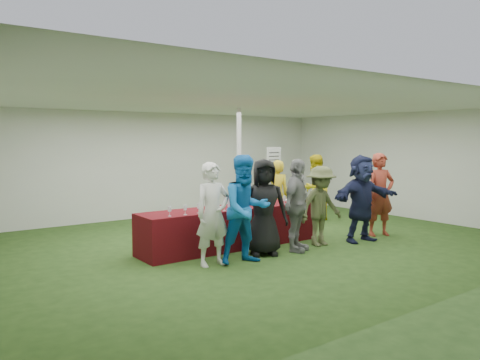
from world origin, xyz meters
TOP-DOWN VIEW (x-y plane):
  - ground at (0.00, 0.00)m, footprint 60.00×60.00m
  - tent at (0.50, 1.20)m, footprint 10.00×10.00m
  - serving_table at (-0.56, -0.03)m, footprint 3.60×0.80m
  - wine_bottles at (0.16, 0.13)m, footprint 0.91×0.15m
  - wine_glasses at (-0.78, -0.28)m, footprint 2.82×0.13m
  - water_bottle at (-0.55, 0.05)m, footprint 0.07×0.07m
  - bar_towel at (0.95, 0.02)m, footprint 0.25×0.18m
  - dump_bucket at (1.02, -0.25)m, footprint 0.22×0.22m
  - wine_list_sign at (2.79, 2.74)m, footprint 0.50×0.03m
  - staff_pourer at (1.22, 0.77)m, footprint 0.67×0.57m
  - staff_back at (2.71, 1.08)m, footprint 0.90×0.77m
  - customer_0 at (-1.54, -0.92)m, footprint 0.61×0.40m
  - customer_1 at (-1.03, -1.12)m, footprint 0.94×0.78m
  - customer_2 at (-0.44, -0.85)m, footprint 0.97×0.85m
  - customer_3 at (0.19, -1.00)m, footprint 1.05×0.82m
  - customer_4 at (0.87, -0.93)m, footprint 0.99×0.58m
  - customer_5 at (1.77, -1.15)m, footprint 1.63×0.65m
  - customer_6 at (2.55, -1.00)m, footprint 0.73×0.60m

SIDE VIEW (x-z plane):
  - ground at x=0.00m, z-range 0.00..0.00m
  - serving_table at x=-0.56m, z-range 0.00..0.75m
  - customer_4 at x=0.87m, z-range 0.00..1.51m
  - bar_towel at x=0.95m, z-range 0.75..0.78m
  - staff_pourer at x=1.22m, z-range 0.00..1.56m
  - staff_back at x=2.71m, z-range 0.00..1.64m
  - customer_0 at x=-1.54m, z-range 0.00..1.65m
  - customer_3 at x=0.19m, z-range 0.00..1.67m
  - customer_2 at x=-0.44m, z-range 0.00..1.68m
  - dump_bucket at x=1.02m, z-range 0.75..0.93m
  - water_bottle at x=-0.55m, z-range 0.74..0.97m
  - customer_5 at x=1.77m, z-range 0.00..1.72m
  - wine_glasses at x=-0.78m, z-range 0.78..0.95m
  - customer_6 at x=2.55m, z-range 0.00..1.73m
  - wine_bottles at x=0.16m, z-range 0.71..1.03m
  - customer_1 at x=-1.03m, z-range 0.00..1.77m
  - wine_list_sign at x=2.79m, z-range 0.42..2.22m
  - tent at x=0.50m, z-range -3.65..6.35m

